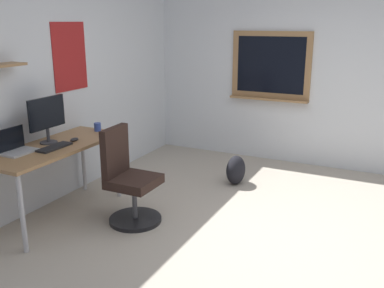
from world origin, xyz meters
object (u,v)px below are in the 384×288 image
(laptop, at_px, (16,147))
(monitor_primary, at_px, (47,117))
(computer_mouse, at_px, (74,140))
(backpack, at_px, (236,170))
(desk, at_px, (55,153))
(keyboard, at_px, (55,147))
(office_chair, at_px, (128,182))
(coffee_mug, at_px, (98,127))

(laptop, height_order, monitor_primary, monitor_primary)
(computer_mouse, xyz_separation_m, backpack, (1.44, -1.22, -0.59))
(desk, distance_m, laptop, 0.39)
(monitor_primary, height_order, keyboard, monitor_primary)
(office_chair, distance_m, computer_mouse, 0.72)
(desk, xyz_separation_m, computer_mouse, (0.21, -0.08, 0.09))
(keyboard, relative_size, computer_mouse, 3.56)
(laptop, height_order, computer_mouse, laptop)
(computer_mouse, bearing_deg, coffee_mug, 6.47)
(keyboard, bearing_deg, backpack, -35.41)
(office_chair, distance_m, coffee_mug, 0.89)
(coffee_mug, bearing_deg, backpack, -51.89)
(monitor_primary, relative_size, backpack, 1.31)
(keyboard, bearing_deg, laptop, 139.64)
(office_chair, bearing_deg, monitor_primary, 103.35)
(office_chair, height_order, computer_mouse, office_chair)
(office_chair, relative_size, backpack, 2.67)
(keyboard, relative_size, backpack, 1.04)
(office_chair, relative_size, coffee_mug, 10.33)
(office_chair, xyz_separation_m, laptop, (-0.56, 0.85, 0.40))
(desk, bearing_deg, office_chair, -72.07)
(desk, relative_size, coffee_mug, 16.22)
(office_chair, relative_size, keyboard, 2.57)
(monitor_primary, height_order, backpack, monitor_primary)
(monitor_primary, height_order, coffee_mug, monitor_primary)
(computer_mouse, xyz_separation_m, coffee_mug, (0.44, 0.05, 0.03))
(laptop, bearing_deg, keyboard, -40.36)
(office_chair, bearing_deg, computer_mouse, 91.98)
(laptop, bearing_deg, computer_mouse, -22.30)
(computer_mouse, height_order, backpack, computer_mouse)
(coffee_mug, bearing_deg, computer_mouse, -173.53)
(laptop, height_order, backpack, laptop)
(office_chair, xyz_separation_m, coffee_mug, (0.42, 0.68, 0.39))
(laptop, xyz_separation_m, monitor_primary, (0.37, -0.05, 0.22))
(laptop, xyz_separation_m, keyboard, (0.26, -0.22, -0.04))
(laptop, bearing_deg, coffee_mug, -9.93)
(keyboard, bearing_deg, computer_mouse, -0.00)
(monitor_primary, bearing_deg, desk, -110.89)
(desk, relative_size, office_chair, 1.57)
(computer_mouse, relative_size, coffee_mug, 1.13)
(keyboard, height_order, backpack, keyboard)
(monitor_primary, xyz_separation_m, computer_mouse, (0.17, -0.17, -0.25))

